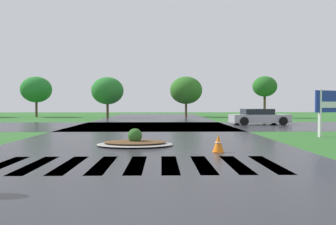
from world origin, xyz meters
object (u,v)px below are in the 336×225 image
traffic_cone (218,144)px  estate_billboard (335,104)px  car_silver_hatch (259,117)px  median_island (135,142)px

traffic_cone → estate_billboard: bearing=39.3°
car_silver_hatch → traffic_cone: (-5.72, -15.04, -0.30)m
median_island → traffic_cone: 3.47m
estate_billboard → median_island: 10.65m
median_island → car_silver_hatch: (8.69, 13.25, 0.46)m
car_silver_hatch → traffic_cone: 16.09m
car_silver_hatch → estate_billboard: bearing=-88.0°
estate_billboard → traffic_cone: 8.96m
estate_billboard → car_silver_hatch: estate_billboard is taller
estate_billboard → median_island: estate_billboard is taller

